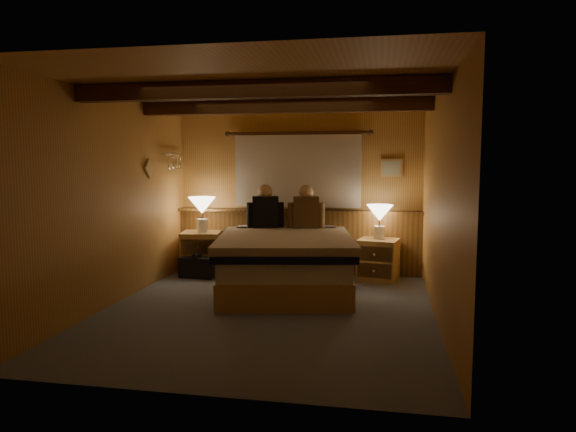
% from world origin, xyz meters
% --- Properties ---
extents(floor, '(4.20, 4.20, 0.00)m').
position_xyz_m(floor, '(0.00, 0.00, 0.00)').
color(floor, slate).
rests_on(floor, ground).
extents(ceiling, '(4.20, 4.20, 0.00)m').
position_xyz_m(ceiling, '(0.00, 0.00, 2.40)').
color(ceiling, '#BD8C47').
rests_on(ceiling, wall_back).
extents(wall_back, '(3.60, 0.00, 3.60)m').
position_xyz_m(wall_back, '(0.00, 2.10, 1.20)').
color(wall_back, '#BE8D44').
rests_on(wall_back, floor).
extents(wall_left, '(0.00, 4.20, 4.20)m').
position_xyz_m(wall_left, '(-1.80, 0.00, 1.20)').
color(wall_left, '#BE8D44').
rests_on(wall_left, floor).
extents(wall_right, '(0.00, 4.20, 4.20)m').
position_xyz_m(wall_right, '(1.80, 0.00, 1.20)').
color(wall_right, '#BE8D44').
rests_on(wall_right, floor).
extents(wall_front, '(3.60, 0.00, 3.60)m').
position_xyz_m(wall_front, '(0.00, -2.10, 1.20)').
color(wall_front, '#BE8D44').
rests_on(wall_front, floor).
extents(wainscot, '(3.60, 0.23, 0.94)m').
position_xyz_m(wainscot, '(0.00, 2.04, 0.49)').
color(wainscot, brown).
rests_on(wainscot, wall_back).
extents(curtain_window, '(2.18, 0.09, 1.11)m').
position_xyz_m(curtain_window, '(0.00, 2.03, 1.52)').
color(curtain_window, '#4C2C13').
rests_on(curtain_window, wall_back).
extents(ceiling_beams, '(3.60, 1.65, 0.16)m').
position_xyz_m(ceiling_beams, '(0.00, 0.15, 2.31)').
color(ceiling_beams, '#4C2C13').
rests_on(ceiling_beams, ceiling).
extents(coat_rail, '(0.05, 0.55, 0.24)m').
position_xyz_m(coat_rail, '(-1.72, 1.58, 1.67)').
color(coat_rail, silver).
rests_on(coat_rail, wall_left).
extents(framed_print, '(0.30, 0.04, 0.25)m').
position_xyz_m(framed_print, '(1.35, 2.08, 1.55)').
color(framed_print, tan).
rests_on(framed_print, wall_back).
extents(bed, '(1.94, 2.34, 0.72)m').
position_xyz_m(bed, '(0.03, 0.94, 0.37)').
color(bed, '#AD7A4A').
rests_on(bed, floor).
extents(nightstand_left, '(0.64, 0.59, 0.61)m').
position_xyz_m(nightstand_left, '(-1.38, 1.72, 0.31)').
color(nightstand_left, '#AD7A4A').
rests_on(nightstand_left, floor).
extents(nightstand_right, '(0.61, 0.57, 0.57)m').
position_xyz_m(nightstand_right, '(1.19, 1.74, 0.29)').
color(nightstand_right, '#AD7A4A').
rests_on(nightstand_right, floor).
extents(lamp_left, '(0.40, 0.40, 0.52)m').
position_xyz_m(lamp_left, '(-1.35, 1.68, 0.98)').
color(lamp_left, white).
rests_on(lamp_left, nightstand_left).
extents(lamp_right, '(0.36, 0.36, 0.47)m').
position_xyz_m(lamp_right, '(1.20, 1.78, 0.90)').
color(lamp_right, white).
rests_on(lamp_right, nightstand_right).
extents(person_left, '(0.51, 0.30, 0.64)m').
position_xyz_m(person_left, '(-0.39, 1.60, 0.96)').
color(person_left, black).
rests_on(person_left, bed).
extents(person_right, '(0.52, 0.25, 0.63)m').
position_xyz_m(person_right, '(0.18, 1.67, 0.96)').
color(person_right, '#503A20').
rests_on(person_right, bed).
extents(duffel_bag, '(0.51, 0.33, 0.35)m').
position_xyz_m(duffel_bag, '(-1.33, 1.46, 0.15)').
color(duffel_bag, black).
rests_on(duffel_bag, floor).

